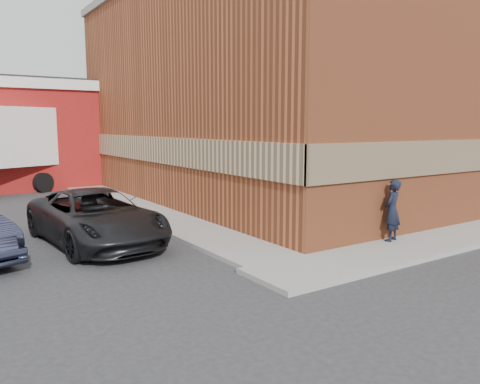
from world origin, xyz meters
TOP-DOWN VIEW (x-y plane):
  - ground at (0.00, 0.00)m, footprint 90.00×90.00m
  - brick_building at (8.50, 9.00)m, footprint 14.25×18.25m
  - sidewalk_south at (7.50, -0.90)m, footprint 16.00×1.80m
  - sidewalk_west at (0.60, 9.00)m, footprint 1.80×18.00m
  - man at (4.38, -0.25)m, footprint 0.71×0.58m
  - suv_a at (-2.28, 4.36)m, footprint 2.89×5.53m

SIDE VIEW (x-z plane):
  - ground at x=0.00m, z-range 0.00..0.00m
  - sidewalk_south at x=7.50m, z-range 0.00..0.12m
  - sidewalk_west at x=0.60m, z-range 0.00..0.12m
  - suv_a at x=-2.28m, z-range 0.00..1.49m
  - man at x=4.38m, z-range 0.12..1.79m
  - brick_building at x=8.50m, z-range 0.00..9.36m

